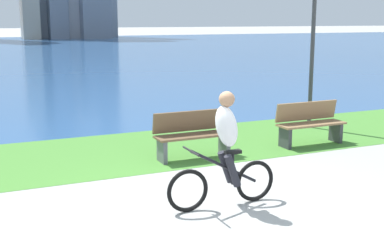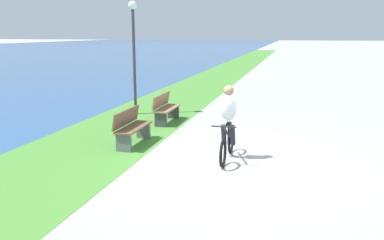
{
  "view_description": "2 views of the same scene",
  "coord_description": "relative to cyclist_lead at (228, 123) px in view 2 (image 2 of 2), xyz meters",
  "views": [
    {
      "loc": [
        -3.03,
        -6.09,
        2.62
      ],
      "look_at": [
        -0.03,
        0.7,
        1.14
      ],
      "focal_mm": 47.6,
      "sensor_mm": 36.0,
      "label": 1
    },
    {
      "loc": [
        -8.5,
        -1.37,
        2.76
      ],
      "look_at": [
        -0.15,
        0.74,
        0.92
      ],
      "focal_mm": 38.45,
      "sensor_mm": 36.0,
      "label": 2
    }
  ],
  "objects": [
    {
      "name": "ground_plane",
      "position": [
        -0.18,
        -0.01,
        -0.83
      ],
      "size": [
        300.0,
        300.0,
        0.0
      ],
      "primitive_type": "plane",
      "color": "#9E9E99"
    },
    {
      "name": "grass_strip_bayside",
      "position": [
        -0.18,
        3.5,
        -0.82
      ],
      "size": [
        120.0,
        3.25,
        0.01
      ],
      "primitive_type": "cube",
      "color": "#478433",
      "rests_on": "ground"
    },
    {
      "name": "cyclist_lead",
      "position": [
        0.0,
        0.0,
        0.0
      ],
      "size": [
        1.68,
        0.52,
        1.65
      ],
      "color": "black",
      "rests_on": "ground"
    },
    {
      "name": "bench_near_path",
      "position": [
        3.32,
        2.5,
        -0.38
      ],
      "size": [
        1.5,
        0.47,
        0.9
      ],
      "color": "olive",
      "rests_on": "ground"
    },
    {
      "name": "bench_far_along_path",
      "position": [
        0.62,
        2.52,
        -0.38
      ],
      "size": [
        1.5,
        0.47,
        0.9
      ],
      "color": "brown",
      "rests_on": "ground"
    },
    {
      "name": "lamppost_tall",
      "position": [
        4.38,
        3.93,
        1.66
      ],
      "size": [
        0.28,
        0.28,
        3.78
      ],
      "color": "#38383D",
      "rests_on": "ground"
    }
  ]
}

